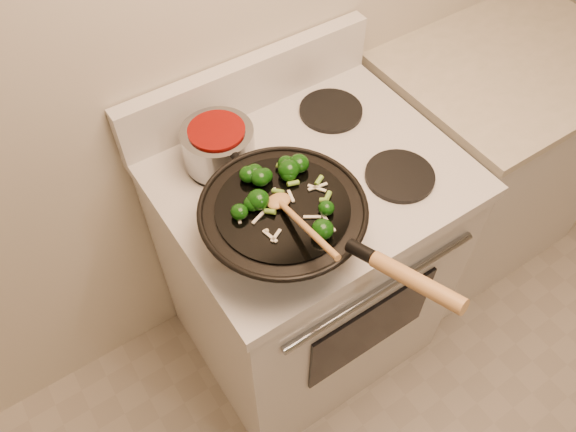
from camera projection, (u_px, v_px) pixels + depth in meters
stove at (305, 263)px, 1.82m from camera, size 0.78×0.67×1.08m
counter_unit at (481, 159)px, 2.13m from camera, size 0.80×0.62×0.91m
wok at (284, 222)px, 1.26m from camera, size 0.38×0.62×0.22m
stirfry at (278, 186)px, 1.24m from camera, size 0.23×0.26×0.04m
wooden_spoon at (294, 216)px, 1.17m from camera, size 0.06×0.25×0.09m
saucepan at (219, 146)px, 1.43m from camera, size 0.19×0.30×0.11m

